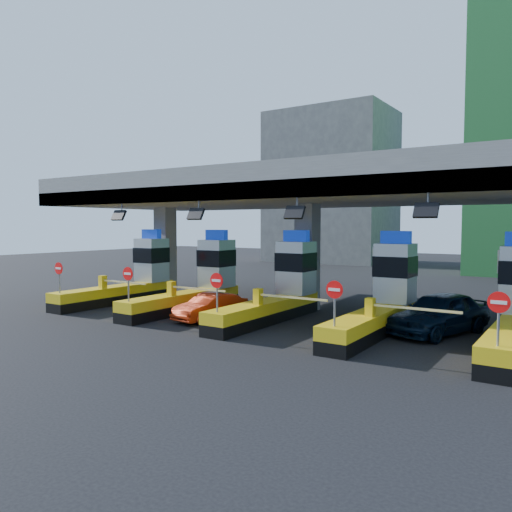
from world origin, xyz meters
The scene contains 9 objects.
ground centered at (0.00, 0.00, 0.00)m, with size 120.00×120.00×0.00m, color black.
toll_canopy centered at (0.00, 2.87, 6.13)m, with size 28.00×12.09×7.00m.
toll_lane_far_left centered at (-10.00, 0.28, 1.40)m, with size 4.43×8.00×4.16m.
toll_lane_left centered at (-5.00, 0.28, 1.40)m, with size 4.43×8.00×4.16m.
toll_lane_center centered at (0.00, 0.28, 1.40)m, with size 4.43×8.00×4.16m.
toll_lane_right centered at (5.00, 0.28, 1.40)m, with size 4.43×8.00×4.16m.
bg_building_concrete centered at (-14.00, 36.00, 9.00)m, with size 14.00×10.00×18.00m, color #4C4C49.
van centered at (7.14, 0.81, 0.86)m, with size 2.02×5.02×1.71m, color black.
red_car centered at (-2.47, -1.94, 0.62)m, with size 1.32×3.77×1.24m, color #AA270D.
Camera 1 is at (11.94, -19.93, 4.40)m, focal length 35.00 mm.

